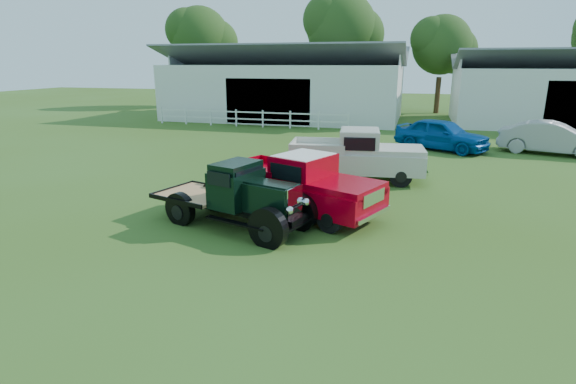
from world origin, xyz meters
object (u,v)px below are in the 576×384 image
(red_pickup, at_px, (301,184))
(white_pickup, at_px, (356,155))
(vintage_flatbed, at_px, (234,194))
(misc_car_grey, at_px, (552,138))
(misc_car_blue, at_px, (441,134))

(red_pickup, height_order, white_pickup, white_pickup)
(vintage_flatbed, bearing_deg, red_pickup, 63.05)
(misc_car_grey, bearing_deg, misc_car_blue, 109.81)
(misc_car_blue, bearing_deg, misc_car_grey, -58.30)
(misc_car_grey, bearing_deg, vintage_flatbed, 157.35)
(red_pickup, height_order, misc_car_blue, red_pickup)
(red_pickup, distance_m, white_pickup, 4.63)
(vintage_flatbed, xyz_separation_m, white_pickup, (2.53, 6.07, 0.05))
(red_pickup, distance_m, misc_car_blue, 12.76)
(vintage_flatbed, xyz_separation_m, misc_car_grey, (11.19, 13.83, -0.11))
(vintage_flatbed, relative_size, misc_car_blue, 0.97)
(red_pickup, relative_size, misc_car_grey, 1.04)
(misc_car_blue, xyz_separation_m, misc_car_grey, (5.23, 0.32, -0.01))
(white_pickup, relative_size, misc_car_blue, 1.10)
(vintage_flatbed, xyz_separation_m, misc_car_blue, (5.96, 13.51, -0.10))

